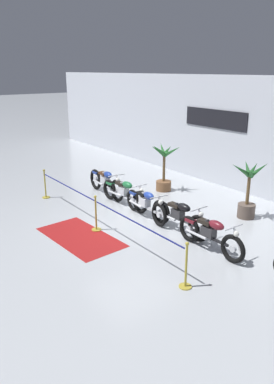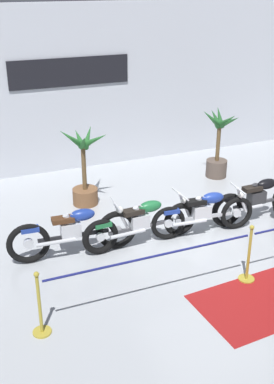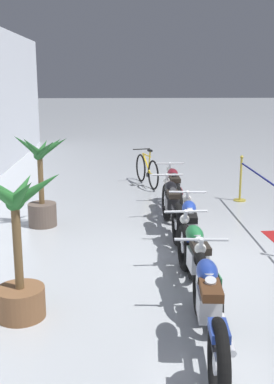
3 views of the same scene
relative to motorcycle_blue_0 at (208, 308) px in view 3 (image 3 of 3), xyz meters
The scene contains 10 objects.
ground_plane 2.74m from the motorcycle_blue_0, 15.44° to the right, with size 120.00×120.00×0.00m, color #B2B7BC.
motorcycle_blue_0 is the anchor object (origin of this frame).
motorcycle_green_1 1.32m from the motorcycle_blue_0, ahead, with size 2.40×0.62×0.93m.
motorcycle_blue_2 2.61m from the motorcycle_blue_0, ahead, with size 2.19×0.62×0.93m.
motorcycle_black_3 3.99m from the motorcycle_blue_0, ahead, with size 2.25×0.62×0.94m.
motorcycle_maroon_4 5.34m from the motorcycle_blue_0, ahead, with size 2.17×0.62×0.93m.
bicycle 7.88m from the motorcycle_blue_0, ahead, with size 1.72×0.61×0.98m.
potted_palm_left_of_row 5.02m from the motorcycle_blue_0, 27.80° to the left, with size 0.94×1.11×1.79m.
potted_palm_right_of_row 2.23m from the motorcycle_blue_0, 67.93° to the left, with size 1.08×1.09×1.82m.
stanchion_mid_right 6.46m from the motorcycle_blue_0, 17.04° to the right, with size 0.28×0.28×1.05m.
Camera 3 is at (-7.03, 1.62, 2.76)m, focal length 45.00 mm.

